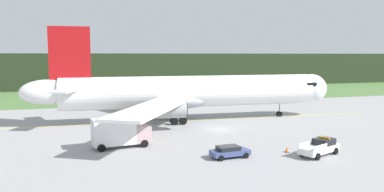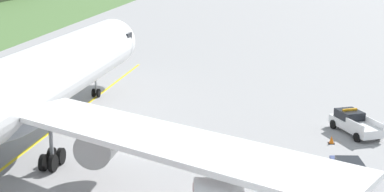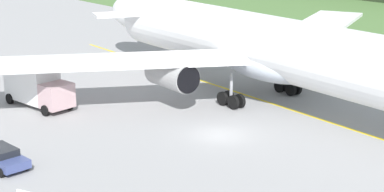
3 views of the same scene
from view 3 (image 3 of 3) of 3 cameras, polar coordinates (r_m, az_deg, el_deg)
The scene contains 5 objects.
ground at distance 47.14m, azimuth 2.54°, elevation -3.49°, with size 320.00×320.00×0.00m, color #959495.
taxiway_centerline_main at distance 54.06m, azimuth 8.40°, elevation -1.07°, with size 68.26×0.30×0.01m, color yellow.
airliner at distance 53.37m, azimuth 8.04°, elevation 4.04°, with size 52.47×48.32×15.37m.
catering_truck at distance 55.07m, azimuth -13.72°, elevation 0.98°, with size 7.09×3.48×3.73m.
staff_car at distance 42.86m, azimuth -16.67°, elevation -5.22°, with size 4.34×2.28×1.30m.
Camera 3 is at (32.71, -30.09, 15.72)m, focal length 59.60 mm.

